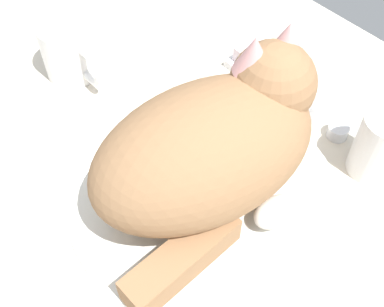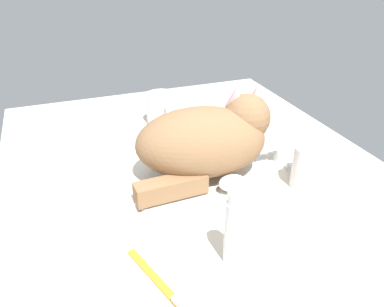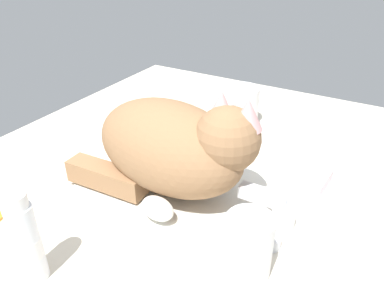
{
  "view_description": "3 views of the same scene",
  "coord_description": "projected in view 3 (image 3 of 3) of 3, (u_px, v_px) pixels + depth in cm",
  "views": [
    {
      "loc": [
        24.28,
        -22.81,
        49.93
      ],
      "look_at": [
        -1.78,
        -0.26,
        6.41
      ],
      "focal_mm": 45.55,
      "sensor_mm": 36.0,
      "label": 1
    },
    {
      "loc": [
        64.74,
        -26.12,
        44.48
      ],
      "look_at": [
        -1.38,
        -1.44,
        5.05
      ],
      "focal_mm": 35.98,
      "sensor_mm": 36.0,
      "label": 2
    },
    {
      "loc": [
        44.42,
        29.94,
        38.34
      ],
      "look_at": [
        -2.05,
        3.11,
        6.62
      ],
      "focal_mm": 35.69,
      "sensor_mm": 36.0,
      "label": 3
    }
  ],
  "objects": [
    {
      "name": "coffee_mug",
      "position": [
        241.0,
        106.0,
        0.85
      ],
      "size": [
        11.99,
        7.91,
        8.48
      ],
      "color": "white",
      "rests_on": "ground_plane"
    },
    {
      "name": "soap_bar",
      "position": [
        312.0,
        180.0,
        0.63
      ],
      "size": [
        7.42,
        5.39,
        2.28
      ],
      "primitive_type": "cube",
      "rotation": [
        0.0,
        0.0,
        -0.08
      ],
      "color": "silver",
      "rests_on": "soap_dish"
    },
    {
      "name": "rinse_cup",
      "position": [
        248.0,
        247.0,
        0.47
      ],
      "size": [
        6.02,
        6.02,
        8.96
      ],
      "color": "white",
      "rests_on": "ground_plane"
    },
    {
      "name": "ground_plane",
      "position": [
        171.0,
        194.0,
        0.66
      ],
      "size": [
        110.0,
        82.5,
        3.0
      ],
      "primitive_type": "cube",
      "color": "beige"
    },
    {
      "name": "faucet",
      "position": [
        277.0,
        212.0,
        0.56
      ],
      "size": [
        12.45,
        8.83,
        5.32
      ],
      "color": "silver",
      "rests_on": "ground_plane"
    },
    {
      "name": "sink_basin",
      "position": [
        170.0,
        185.0,
        0.65
      ],
      "size": [
        33.29,
        33.29,
        0.99
      ],
      "primitive_type": "cylinder",
      "color": "silver",
      "rests_on": "ground_plane"
    },
    {
      "name": "toothpaste_bottle",
      "position": [
        27.0,
        241.0,
        0.46
      ],
      "size": [
        3.34,
        3.34,
        12.9
      ],
      "color": "white",
      "rests_on": "ground_plane"
    },
    {
      "name": "cat",
      "position": [
        176.0,
        146.0,
        0.6
      ],
      "size": [
        21.21,
        31.58,
        17.58
      ],
      "color": "#936B47",
      "rests_on": "sink_basin"
    },
    {
      "name": "soap_dish",
      "position": [
        310.0,
        188.0,
        0.64
      ],
      "size": [
        9.0,
        6.4,
        1.2
      ],
      "primitive_type": "cube",
      "color": "white",
      "rests_on": "ground_plane"
    }
  ]
}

